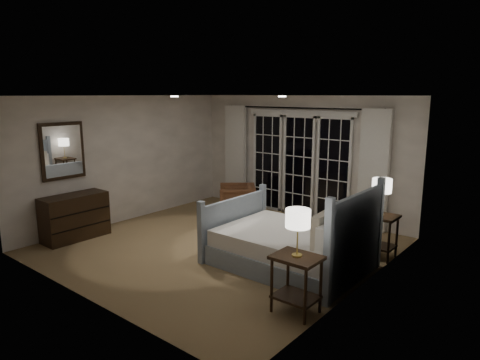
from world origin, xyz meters
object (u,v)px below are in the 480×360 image
Objects in this scene: armchair at (237,201)px; dresser at (75,217)px; nightstand_left at (296,275)px; lamp_left at (298,219)px; bed at (292,245)px; nightstand_right at (379,229)px; lamp_right at (382,186)px.

dresser reaches higher than armchair.
armchair is (-3.10, 2.66, -0.13)m from nightstand_left.
dresser is at bearing -65.49° from armchair.
lamp_left is (0.00, 0.00, 0.68)m from nightstand_left.
bed is 1.61m from lamp_left.
lamp_right is at bearing 180.00° from nightstand_right.
nightstand_left is 1.26× the size of lamp_left.
nightstand_left is 1.01× the size of nightstand_right.
armchair is (-2.32, 1.52, 0.02)m from bed.
bed is at bearing -126.28° from nightstand_right.
lamp_right is at bearing 53.72° from bed.
lamp_right reaches higher than armchair.
lamp_left is at bearing 8.47° from armchair.
nightstand_right is 2.41m from lamp_left.
nightstand_right is 0.69m from lamp_right.
lamp_left reaches higher than nightstand_left.
lamp_right is 3.30m from armchair.
bed is at bearing 20.72° from dresser.
lamp_left is 2.31m from lamp_right.
lamp_right is at bearing 42.69° from armchair.
bed reaches higher than lamp_left.
lamp_left reaches higher than dresser.
armchair is at bearing 139.39° from lamp_left.
armchair is (-3.18, 0.36, -0.81)m from lamp_right.
lamp_left is (0.78, -1.15, 0.82)m from bed.
bed is at bearing 15.96° from armchair.
nightstand_right is 3.20m from armchair.
bed is 2.91× the size of armchair.
armchair is at bearing 65.43° from dresser.
nightstand_right is (0.07, 2.31, -0.01)m from nightstand_left.
nightstand_left is 4.09m from armchair.
dresser reaches higher than nightstand_right.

